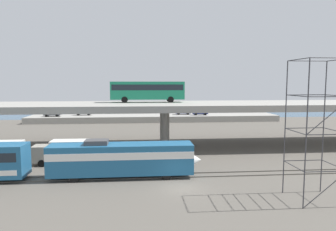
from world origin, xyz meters
name	(u,v)px	position (x,y,z in m)	size (l,w,h in m)	color
ground_plane	(181,188)	(0.00, 0.00, 0.00)	(260.00, 260.00, 0.00)	#565149
rail_strip_near	(177,177)	(0.00, 3.24, 0.06)	(110.00, 0.12, 0.12)	#59544C
rail_strip_far	(175,173)	(0.00, 4.76, 0.06)	(110.00, 0.12, 0.12)	#59544C
train_locomotive	(129,157)	(-5.20, 4.00, 2.19)	(16.42, 3.04, 4.18)	#1E5984
highway_overpass	(165,107)	(0.00, 20.00, 6.40)	(96.00, 12.94, 7.01)	gray
transit_bus_on_overpass	(148,90)	(-2.62, 22.41, 9.07)	(12.00, 2.68, 3.40)	#197A56
service_truck_east	(63,151)	(-13.63, 10.28, 1.64)	(6.80, 2.46, 3.04)	#9E998C
scaffolding_tower	(316,126)	(11.15, -4.17, 6.56)	(3.80, 3.80, 12.27)	#38383D
pier_parking_lot	(154,118)	(0.00, 55.00, 0.78)	(65.51, 10.45, 1.56)	gray
parked_car_0	(183,112)	(7.83, 55.26, 2.34)	(4.09, 1.92, 1.50)	navy
parked_car_1	(84,112)	(-18.85, 55.65, 2.34)	(4.38, 1.88, 1.50)	#B7B7BC
parked_car_2	(200,112)	(12.24, 53.36, 2.34)	(4.07, 1.91, 1.50)	navy
parked_car_3	(53,114)	(-26.18, 53.00, 2.34)	(4.15, 1.90, 1.50)	#515459
harbor_water	(151,112)	(0.00, 78.00, 0.00)	(140.00, 36.00, 0.01)	#2D5170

